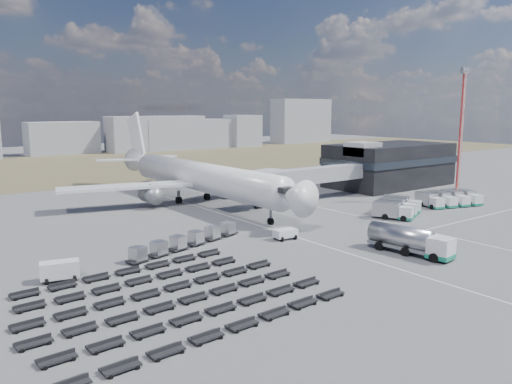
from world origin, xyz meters
TOP-DOWN VIEW (x-y plane):
  - ground at (0.00, 0.00)m, footprint 420.00×420.00m
  - grass_strip at (0.00, 110.00)m, footprint 420.00×90.00m
  - lane_markings at (9.77, 3.00)m, footprint 47.12×110.00m
  - terminal at (47.77, 23.96)m, footprint 30.40×16.40m
  - jet_bridge at (15.90, 20.42)m, footprint 30.30×3.80m
  - airliner at (0.00, 32.38)m, footprint 51.59×64.53m
  - skyline at (8.86, 153.47)m, footprint 302.96×22.67m
  - fuel_tanker at (4.12, -14.33)m, footprint 4.33×11.21m
  - pushback_tug at (-4.00, 0.61)m, footprint 3.41×2.16m
  - utility_van at (-34.55, 1.88)m, footprint 4.29×2.68m
  - catering_truck at (9.73, 26.43)m, footprint 3.33×6.35m
  - service_trucks_near at (21.83, 1.32)m, footprint 10.61×9.58m
  - service_trucks_far at (37.13, 1.14)m, footprint 12.40×8.98m
  - uld_row at (-17.28, 5.05)m, footprint 18.93×6.72m
  - baggage_dollies at (-27.78, -10.08)m, footprint 29.91×21.95m
  - floodlight_mast at (42.42, 2.75)m, footprint 2.44×2.02m

SIDE VIEW (x-z plane):
  - ground at x=0.00m, z-range 0.00..0.00m
  - grass_strip at x=0.00m, z-range 0.00..0.01m
  - lane_markings at x=9.77m, z-range 0.00..0.01m
  - baggage_dollies at x=-27.78m, z-range 0.00..0.66m
  - pushback_tug at x=-4.00m, z-range 0.00..1.46m
  - uld_row at x=-17.28m, z-range 0.17..1.91m
  - utility_van at x=-34.55m, z-range 0.00..2.15m
  - service_trucks_far at x=37.13m, z-range 0.11..2.58m
  - catering_truck at x=9.73m, z-range 0.03..2.81m
  - service_trucks_near at x=21.83m, z-range 0.11..2.75m
  - fuel_tanker at x=4.12m, z-range 0.00..3.53m
  - jet_bridge at x=15.90m, z-range 1.53..8.58m
  - terminal at x=47.77m, z-range -0.25..10.75m
  - airliner at x=0.00m, z-range -3.52..14.10m
  - skyline at x=8.86m, z-range -2.84..20.33m
  - floodlight_mast at x=42.42m, z-range 0.03..26.15m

